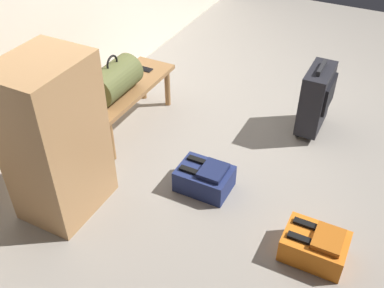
# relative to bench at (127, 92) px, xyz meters

# --- Properties ---
(ground_plane) EXTENTS (6.60, 6.60, 0.00)m
(ground_plane) POSITION_rel_bench_xyz_m (0.41, -1.00, -0.33)
(ground_plane) COLOR gray
(bench) EXTENTS (1.00, 0.36, 0.39)m
(bench) POSITION_rel_bench_xyz_m (0.00, 0.00, 0.00)
(bench) COLOR olive
(bench) RESTS_ON ground
(duffel_bag_olive) EXTENTS (0.44, 0.26, 0.34)m
(duffel_bag_olive) POSITION_rel_bench_xyz_m (-0.14, 0.00, 0.19)
(duffel_bag_olive) COLOR #51562D
(duffel_bag_olive) RESTS_ON bench
(cell_phone) EXTENTS (0.07, 0.14, 0.01)m
(cell_phone) POSITION_rel_bench_xyz_m (0.31, 0.02, 0.06)
(cell_phone) COLOR black
(cell_phone) RESTS_ON bench
(suitcase_upright_charcoal) EXTENTS (0.42, 0.21, 0.61)m
(suitcase_upright_charcoal) POSITION_rel_bench_xyz_m (0.65, -1.41, -0.02)
(suitcase_upright_charcoal) COLOR black
(suitcase_upright_charcoal) RESTS_ON ground
(backpack_navy) EXTENTS (0.28, 0.38, 0.21)m
(backpack_navy) POSITION_rel_bench_xyz_m (-0.41, -0.92, -0.24)
(backpack_navy) COLOR navy
(backpack_navy) RESTS_ON ground
(backpack_orange) EXTENTS (0.28, 0.38, 0.21)m
(backpack_orange) POSITION_rel_bench_xyz_m (-0.66, -1.78, -0.24)
(backpack_orange) COLOR orange
(backpack_orange) RESTS_ON ground
(side_cabinet) EXTENTS (0.56, 0.44, 1.10)m
(side_cabinet) POSITION_rel_bench_xyz_m (-0.98, -0.13, 0.22)
(side_cabinet) COLOR #A87A4C
(side_cabinet) RESTS_ON ground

